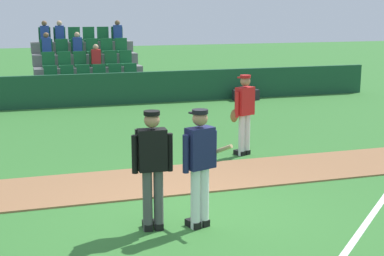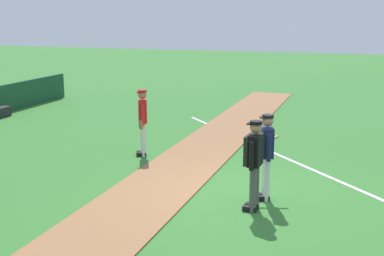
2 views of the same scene
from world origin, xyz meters
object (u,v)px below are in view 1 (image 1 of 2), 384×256
Objects in this scene: batter_navy_jersey at (200,164)px; umpire_home_plate at (152,163)px; equipment_bag at (246,95)px; runner_red_jersey at (244,112)px.

batter_navy_jersey is 0.69m from umpire_home_plate.
umpire_home_plate is at bearing -119.02° from equipment_bag.
batter_navy_jersey is at bearing -9.38° from umpire_home_plate.
batter_navy_jersey and runner_red_jersey have the same top height.
equipment_bag is at bearing 66.92° from runner_red_jersey.
batter_navy_jersey is 1.00× the size of umpire_home_plate.
umpire_home_plate is (-0.68, 0.11, 0.03)m from batter_navy_jersey.
runner_red_jersey is at bearing -113.08° from equipment_bag.
runner_red_jersey is 7.67m from equipment_bag.
umpire_home_plate is at bearing -128.91° from runner_red_jersey.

